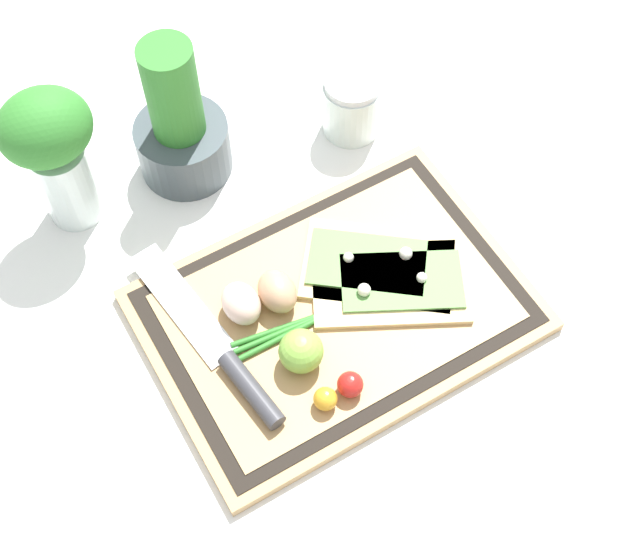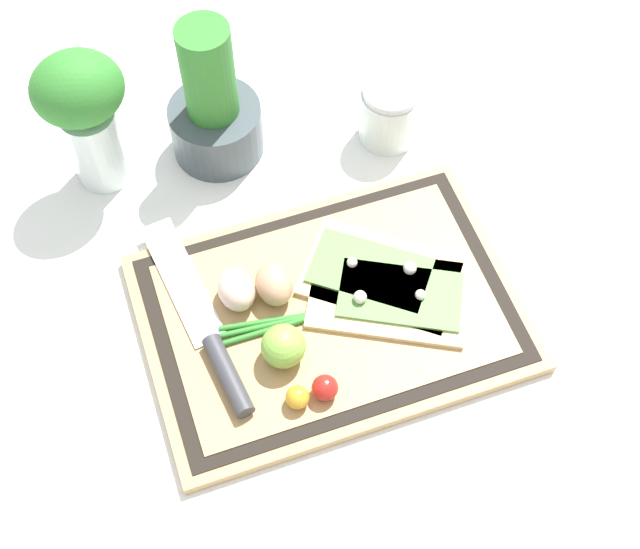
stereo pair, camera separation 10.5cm
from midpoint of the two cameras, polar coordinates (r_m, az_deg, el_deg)
ground_plane at (r=1.06m, az=-1.77°, el=-2.76°), size 6.00×6.00×0.00m
cutting_board at (r=1.05m, az=-1.78°, el=-2.53°), size 0.44×0.31×0.02m
pizza_slice_near at (r=1.05m, az=1.85°, el=-0.79°), size 0.22×0.19×0.02m
pizza_slice_far at (r=1.07m, az=0.80°, el=0.40°), size 0.21×0.20×0.02m
knife at (r=1.01m, az=-8.81°, el=-5.81°), size 0.07×0.28×0.02m
egg_brown at (r=1.03m, az=-5.64°, el=-1.35°), size 0.04×0.06×0.04m
egg_pink at (r=1.03m, az=-7.97°, el=-2.09°), size 0.04×0.06×0.04m
lime at (r=0.99m, az=-4.25°, el=-5.18°), size 0.05×0.05×0.05m
cherry_tomato_red at (r=0.98m, az=-1.11°, el=-7.33°), size 0.03×0.03×0.03m
cherry_tomato_yellow at (r=0.98m, az=-2.73°, el=-8.23°), size 0.03×0.03×0.03m
scallion_bunch at (r=1.04m, az=-1.76°, el=-2.51°), size 0.27×0.05×0.01m
herb_pot at (r=1.15m, az=-11.56°, el=8.90°), size 0.12×0.12×0.21m
sauce_jar at (r=1.19m, az=-0.50°, el=10.43°), size 0.08×0.08×0.09m
herb_glass at (r=1.10m, az=-19.37°, el=7.39°), size 0.11×0.10×0.21m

